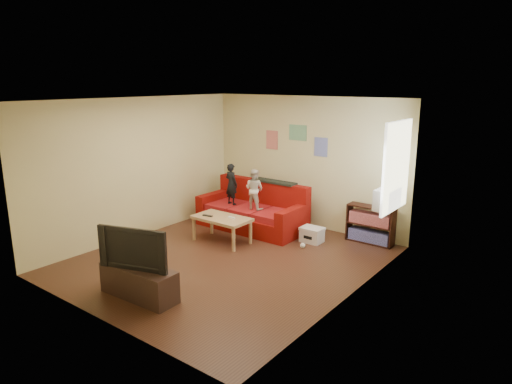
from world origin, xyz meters
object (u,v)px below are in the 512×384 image
Objects in this scene: bookshelf at (370,226)px; file_box at (312,235)px; child_a at (231,184)px; coffee_table at (222,221)px; child_b at (254,189)px; tv_stand at (139,282)px; television at (137,247)px; sofa at (254,212)px.

bookshelf reaches higher than file_box.
child_a reaches higher than coffee_table.
file_box is at bearing 37.25° from coffee_table.
child_b is 3.40m from tv_stand.
coffee_table is at bearing 100.60° from tv_stand.
bookshelf is 0.85× the size of television.
child_b is 1.96× the size of file_box.
coffee_table is 1.73m from file_box.
child_a reaches higher than child_b.
child_b is 3.34m from television.
child_a is 0.79× the size of coffee_table.
file_box is (-0.89, -0.63, -0.17)m from bookshelf.
child_a is at bearing -175.43° from file_box.
tv_stand is (-1.69, -4.09, -0.09)m from bookshelf.
child_b is (0.15, -0.18, 0.55)m from sofa.
child_b is at bearing -50.08° from sofa.
television is at bearing 115.25° from child_a.
child_b is at bearing -172.76° from child_a.
child_a is 2.07× the size of file_box.
child_a is 1.13m from coffee_table.
tv_stand is at bearing -102.96° from file_box.
child_a is at bearing -2.82° from child_b.
child_b reaches higher than tv_stand.
bookshelf is 0.74× the size of tv_stand.
television is (0.47, -3.30, -0.12)m from child_b.
bookshelf is at bearing -162.87° from child_b.
bookshelf is at bearing 64.95° from tv_stand.
child_a is 3.54m from tv_stand.
child_b reaches higher than file_box.
file_box is (1.42, -0.03, -0.18)m from sofa.
sofa is 2.39m from bookshelf.
child_a is at bearing 105.36° from tv_stand.
coffee_table is 2.63× the size of file_box.
child_b is at bearing -160.05° from bookshelf.
child_b is 0.92× the size of bookshelf.
bookshelf is (2.76, 0.78, -0.58)m from child_a.
child_a is at bearing -164.14° from bookshelf.
child_b is 1.47m from file_box.
child_a is (-0.45, -0.18, 0.57)m from sofa.
bookshelf is 4.44m from television.
child_b reaches higher than sofa.
television is (-0.79, -3.45, 0.61)m from file_box.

